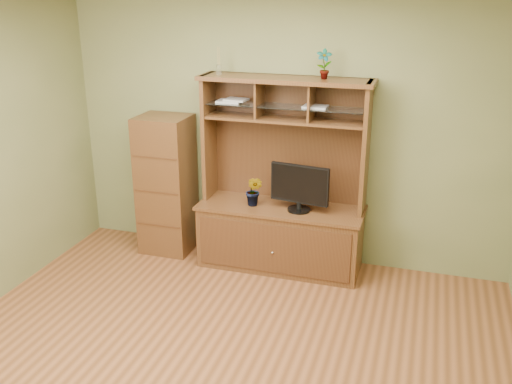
% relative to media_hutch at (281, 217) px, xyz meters
% --- Properties ---
extents(room, '(4.54, 4.04, 2.74)m').
position_rel_media_hutch_xyz_m(room, '(-0.04, -1.73, 0.83)').
color(room, brown).
rests_on(room, ground).
extents(media_hutch, '(1.66, 0.61, 1.90)m').
position_rel_media_hutch_xyz_m(media_hutch, '(0.00, 0.00, 0.00)').
color(media_hutch, '#412212').
rests_on(media_hutch, room).
extents(monitor, '(0.58, 0.22, 0.46)m').
position_rel_media_hutch_xyz_m(monitor, '(0.20, -0.08, 0.37)').
color(monitor, black).
rests_on(monitor, media_hutch).
extents(orchid_plant, '(0.20, 0.17, 0.31)m').
position_rel_media_hutch_xyz_m(orchid_plant, '(-0.26, -0.08, 0.28)').
color(orchid_plant, '#395C1F').
rests_on(orchid_plant, media_hutch).
extents(top_plant, '(0.16, 0.12, 0.27)m').
position_rel_media_hutch_xyz_m(top_plant, '(0.36, 0.08, 1.51)').
color(top_plant, '#2B5F21').
rests_on(top_plant, media_hutch).
extents(reed_diffuser, '(0.05, 0.05, 0.26)m').
position_rel_media_hutch_xyz_m(reed_diffuser, '(-0.66, 0.08, 1.48)').
color(reed_diffuser, silver).
rests_on(reed_diffuser, media_hutch).
extents(magazines, '(1.08, 0.19, 0.04)m').
position_rel_media_hutch_xyz_m(magazines, '(-0.26, 0.08, 1.13)').
color(magazines, '#B7B7BC').
rests_on(magazines, media_hutch).
extents(side_cabinet, '(0.52, 0.48, 1.46)m').
position_rel_media_hutch_xyz_m(side_cabinet, '(-1.25, 0.02, 0.21)').
color(side_cabinet, '#412212').
rests_on(side_cabinet, room).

